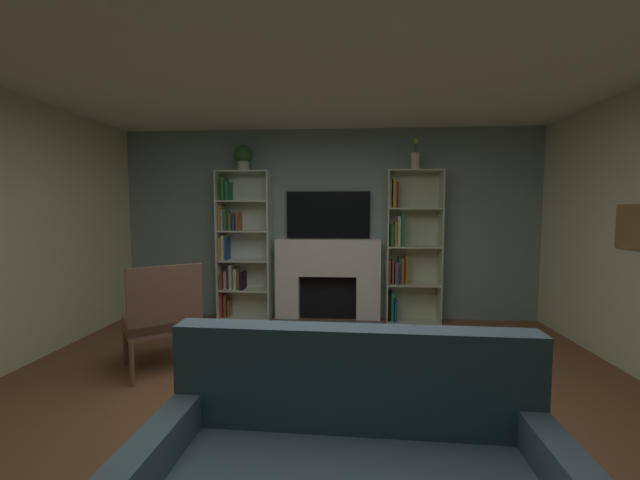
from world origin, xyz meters
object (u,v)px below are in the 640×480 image
Objects in this scene: bookshelf_left at (239,246)px; coffee_table at (350,390)px; potted_plant at (243,156)px; armchair at (163,316)px; bookshelf_right at (406,249)px; vase_with_flowers at (415,160)px; fireplace at (328,277)px; tv at (328,215)px.

coffee_table is at bearing -62.27° from bookshelf_left.
coffee_table is at bearing -63.29° from potted_plant.
armchair is 2.04m from coffee_table.
coffee_table is at bearing -105.18° from bookshelf_right.
vase_with_flowers is (0.09, -0.05, 1.19)m from bookshelf_right.
fireplace is 1.95m from vase_with_flowers.
bookshelf_right is 3.05m from coffee_table.
bookshelf_right is at bearing 35.77° from armchair.
bookshelf_right reaches higher than tv.
vase_with_flowers reaches higher than tv.
coffee_table is (0.28, -2.96, -1.06)m from tv.
tv is at bearing 174.08° from vase_with_flowers.
potted_plant reaches higher than tv.
fireplace is at bearing -178.85° from bookshelf_right.
bookshelf_left and bookshelf_right have the same top height.
fireplace is 3.70× the size of vase_with_flowers.
fireplace is 4.37× the size of potted_plant.
coffee_table is (1.73, -1.07, -0.13)m from armchair.
fireplace is 1.30m from bookshelf_left.
potted_plant is (-1.15, -0.03, 1.64)m from fireplace.
bookshelf_right reaches higher than fireplace.
armchair is (-2.61, -1.77, -1.65)m from vase_with_flowers.
armchair is at bearing -99.80° from potted_plant.
potted_plant reaches higher than armchair.
bookshelf_left is 1.00× the size of bookshelf_right.
tv is 3.28× the size of potted_plant.
potted_plant reaches higher than bookshelf_right.
fireplace is 0.75× the size of bookshelf_right.
tv is 2.77× the size of vase_with_flowers.
potted_plant is at bearing -178.77° from bookshelf_right.
armchair is at bearing 148.23° from coffee_table.
tv is at bearing 5.95° from potted_plant.
armchair is 1.35× the size of coffee_table.
tv reaches higher than fireplace.
bookshelf_right is (1.06, -0.07, -0.46)m from tv.
armchair is at bearing -129.08° from fireplace.
tv is at bearing 52.35° from armchair.
armchair is at bearing -96.95° from bookshelf_left.
potted_plant is 3.68m from coffee_table.
potted_plant is at bearing -179.99° from vase_with_flowers.
coffee_table is (1.43, -2.84, -1.85)m from potted_plant.
vase_with_flowers is at bearing -28.05° from bookshelf_right.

